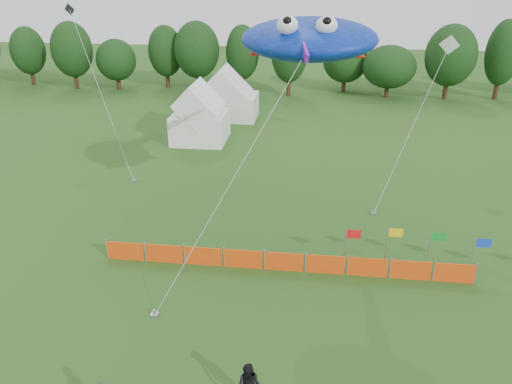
# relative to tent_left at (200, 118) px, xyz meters

# --- Properties ---
(treeline) EXTENTS (104.57, 8.78, 8.36)m
(treeline) POSITION_rel_tent_left_xyz_m (8.94, 17.82, 2.21)
(treeline) COLOR #382314
(treeline) RESTS_ON ground
(tent_left) EXTENTS (4.44, 4.44, 3.92)m
(tent_left) POSITION_rel_tent_left_xyz_m (0.00, 0.00, 0.00)
(tent_left) COLOR white
(tent_left) RESTS_ON ground
(tent_right) EXTENTS (5.25, 4.20, 3.71)m
(tent_right) POSITION_rel_tent_left_xyz_m (1.30, 7.05, -0.11)
(tent_right) COLOR white
(tent_right) RESTS_ON ground
(barrier_fence) EXTENTS (17.90, 0.06, 1.00)m
(barrier_fence) POSITION_rel_tent_left_xyz_m (8.40, -18.84, -1.48)
(barrier_fence) COLOR #E9470C
(barrier_fence) RESTS_ON ground
(flag_row) EXTENTS (10.73, 0.66, 2.16)m
(flag_row) POSITION_rel_tent_left_xyz_m (16.41, -18.12, -0.59)
(flag_row) COLOR gray
(flag_row) RESTS_ON ground
(stingray_kite) EXTENTS (9.83, 13.70, 11.90)m
(stingray_kite) POSITION_rel_tent_left_xyz_m (9.10, -17.11, 8.80)
(stingray_kite) COLOR #0D32C0
(stingray_kite) RESTS_ON ground
(small_kite_white) EXTENTS (5.61, 8.39, 9.43)m
(small_kite_white) POSITION_rel_tent_left_xyz_m (16.87, -6.18, 4.48)
(small_kite_white) COLOR white
(small_kite_white) RESTS_ON ground
(small_kite_dark) EXTENTS (7.01, 7.45, 11.02)m
(small_kite_dark) POSITION_rel_tent_left_xyz_m (-6.52, -4.81, 4.37)
(small_kite_dark) COLOR black
(small_kite_dark) RESTS_ON ground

